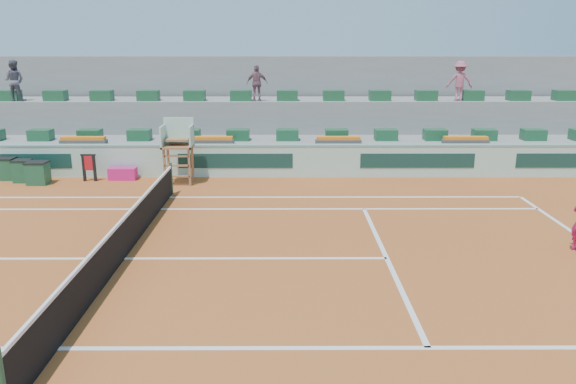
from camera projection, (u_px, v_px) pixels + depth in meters
name	position (u px, v px, depth m)	size (l,w,h in m)	color
ground	(124.00, 259.00, 13.64)	(90.00, 90.00, 0.00)	#99491D
seating_tier_lower	(193.00, 150.00, 23.81)	(36.00, 4.00, 1.20)	gray
seating_tier_upper	(198.00, 128.00, 25.17)	(36.00, 2.40, 2.60)	gray
stadium_back_wall	(203.00, 104.00, 26.48)	(36.00, 0.40, 4.40)	gray
player_bag	(123.00, 174.00, 21.30)	(1.03, 0.46, 0.46)	#D41B78
spectator_left	(14.00, 81.00, 23.85)	(0.84, 0.65, 1.72)	#545361
spectator_mid	(257.00, 83.00, 23.80)	(0.89, 0.37, 1.52)	#7C525F
spectator_right	(460.00, 81.00, 23.91)	(1.08, 0.62, 1.68)	#A55266
court_lines	(124.00, 259.00, 13.64)	(23.89, 11.09, 0.01)	white
tennis_net	(123.00, 238.00, 13.51)	(0.10, 11.97, 1.10)	black
advertising_hoarding	(185.00, 160.00, 21.68)	(36.00, 0.34, 1.26)	#A8D3C1
umpire_chair	(178.00, 142.00, 20.47)	(1.10, 0.90, 2.40)	brown
seat_row_lower	(189.00, 135.00, 22.73)	(32.90, 0.60, 0.44)	#1A4F2E
seat_row_upper	(195.00, 95.00, 24.19)	(32.90, 0.60, 0.44)	#1A4F2E
flower_planters	(147.00, 140.00, 21.97)	(26.80, 0.36, 0.28)	#474747
drink_cooler_a	(38.00, 173.00, 20.58)	(0.75, 0.65, 0.84)	#194B2F
drink_cooler_b	(23.00, 171.00, 20.90)	(0.64, 0.55, 0.84)	#194B2F
drink_cooler_c	(7.00, 169.00, 21.24)	(0.65, 0.57, 0.84)	#194B2F
towel_rack	(89.00, 165.00, 20.96)	(0.55, 0.09, 1.03)	black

